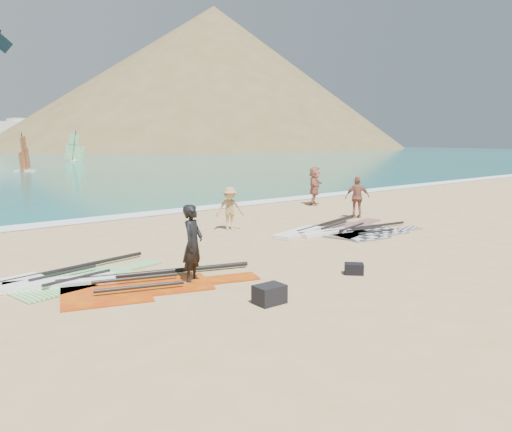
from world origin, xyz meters
TOP-DOWN VIEW (x-y plane):
  - ground at (0.00, 0.00)m, footprint 300.00×300.00m
  - surf_line at (0.00, 12.30)m, footprint 300.00×1.20m
  - headland_main at (85.00, 130.00)m, footprint 143.00×143.00m
  - headland_minor at (120.00, 140.00)m, footprint 70.00×70.00m
  - rig_grey at (2.88, 3.49)m, footprint 4.95×2.28m
  - rig_green at (-7.54, 4.22)m, footprint 5.22×2.45m
  - rig_orange at (2.56, 4.54)m, footprint 5.97×3.12m
  - rig_red at (-6.40, 2.91)m, footprint 5.68×3.30m
  - gear_bag_near at (-4.43, -0.30)m, footprint 0.63×0.47m
  - gear_bag_far at (-1.31, 0.05)m, footprint 0.56×0.56m
  - person_wetsuit at (-4.81, 2.02)m, footprint 0.81×0.76m
  - beachgoer_mid at (-0.08, 6.95)m, footprint 1.20×1.04m
  - beachgoer_back at (5.78, 5.75)m, footprint 1.10×0.97m
  - beachgoer_right at (7.50, 9.92)m, footprint 1.80×1.56m
  - windsurfer_centre at (3.23, 46.51)m, footprint 2.11×2.15m
  - windsurfer_right at (14.83, 64.72)m, footprint 2.46×2.40m

SIDE VIEW (x-z plane):
  - ground at x=0.00m, z-range 0.00..0.00m
  - surf_line at x=0.00m, z-range -0.02..0.02m
  - headland_main at x=85.00m, z-range -22.50..22.50m
  - headland_minor at x=120.00m, z-range -14.00..14.00m
  - rig_grey at x=2.88m, z-range -0.05..0.15m
  - rig_green at x=-7.54m, z-range -0.05..0.15m
  - rig_red at x=-6.40m, z-range -0.05..0.15m
  - rig_orange at x=2.56m, z-range -0.05..0.15m
  - gear_bag_far at x=-1.31m, z-range 0.00..0.28m
  - gear_bag_near at x=-4.43m, z-range 0.00..0.39m
  - beachgoer_mid at x=-0.08m, z-range 0.00..1.61m
  - beachgoer_back at x=5.78m, z-range 0.00..1.79m
  - person_wetsuit at x=-4.81m, z-range 0.00..1.87m
  - beachgoer_right at x=7.50m, z-range 0.00..1.96m
  - windsurfer_centre at x=3.23m, z-range -0.80..3.18m
  - windsurfer_right at x=14.83m, z-range -0.94..3.54m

